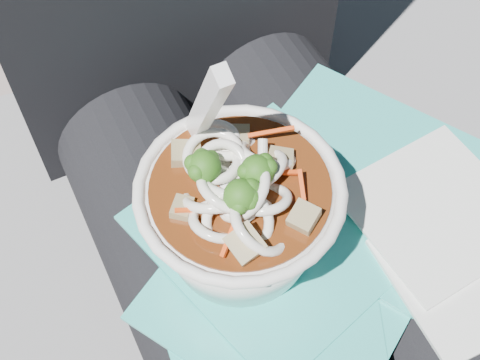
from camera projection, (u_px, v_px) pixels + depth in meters
name	position (u px, v px, depth m)	size (l,w,h in m)	color
stone_ledge	(230.00, 288.00, 0.95)	(1.00, 0.50, 0.48)	slate
lap	(296.00, 283.00, 0.62)	(0.31, 0.48, 0.15)	black
person_body	(252.00, 196.00, 0.64)	(0.34, 0.94, 1.02)	black
plastic_bag	(295.00, 256.00, 0.54)	(0.36, 0.36, 0.01)	#2BB4AB
napkins	(452.00, 242.00, 0.54)	(0.14, 0.18, 0.01)	white
udon_bowl	(239.00, 209.00, 0.49)	(0.19, 0.19, 0.20)	white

